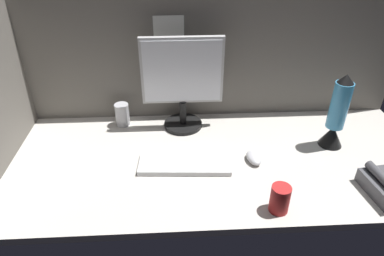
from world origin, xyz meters
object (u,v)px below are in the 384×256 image
(monitor, at_px, (182,81))
(mug_red_plastic, at_px, (280,199))
(keyboard, at_px, (185,164))
(lava_lamp, at_px, (336,117))
(mug_steel, at_px, (122,115))
(mouse, at_px, (254,158))

(monitor, distance_m, mug_red_plastic, 0.68)
(keyboard, xyz_separation_m, lava_lamp, (0.65, 0.12, 0.13))
(keyboard, relative_size, mug_steel, 3.38)
(mug_steel, bearing_deg, monitor, -4.49)
(monitor, bearing_deg, keyboard, -90.73)
(mug_steel, height_order, lava_lamp, lava_lamp)
(lava_lamp, bearing_deg, mug_steel, 166.79)
(keyboard, xyz_separation_m, mouse, (0.29, 0.02, 0.01))
(mug_red_plastic, bearing_deg, mouse, 95.91)
(monitor, bearing_deg, mouse, -46.45)
(monitor, height_order, lava_lamp, monitor)
(mouse, distance_m, lava_lamp, 0.40)
(mug_red_plastic, height_order, mug_steel, mug_steel)
(mouse, relative_size, lava_lamp, 0.29)
(monitor, distance_m, mug_steel, 0.34)
(keyboard, distance_m, mouse, 0.29)
(mug_red_plastic, height_order, lava_lamp, lava_lamp)
(monitor, bearing_deg, lava_lamp, -16.94)
(mouse, bearing_deg, keyboard, 174.70)
(mug_red_plastic, relative_size, mug_steel, 0.94)
(monitor, relative_size, lava_lamp, 1.29)
(keyboard, distance_m, mug_steel, 0.44)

